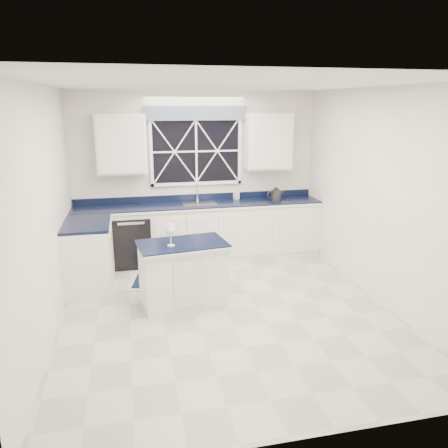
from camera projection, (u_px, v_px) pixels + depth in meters
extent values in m
plane|color=#B4B4AF|center=(226.00, 310.00, 5.45)|extent=(4.50, 4.50, 0.00)
cube|color=white|center=(196.00, 175.00, 7.21)|extent=(4.00, 0.10, 2.70)
cube|color=white|center=(200.00, 233.00, 7.17)|extent=(3.98, 0.60, 0.90)
cube|color=white|center=(89.00, 256.00, 6.06)|extent=(0.60, 1.00, 0.90)
cube|color=black|center=(200.00, 205.00, 7.04)|extent=(3.98, 0.64, 0.04)
cube|color=black|center=(132.00, 239.00, 6.95)|extent=(0.60, 0.58, 0.82)
cube|color=black|center=(196.00, 151.00, 7.08)|extent=(1.40, 0.02, 1.00)
cube|color=slate|center=(196.00, 113.00, 6.86)|extent=(1.65, 0.04, 0.22)
cube|color=white|center=(121.00, 144.00, 6.66)|extent=(0.75, 0.34, 0.90)
cube|color=white|center=(268.00, 141.00, 7.15)|extent=(0.75, 0.34, 0.90)
cylinder|color=silver|center=(197.00, 200.00, 7.24)|extent=(0.05, 0.05, 0.04)
cylinder|color=silver|center=(197.00, 191.00, 7.20)|extent=(0.02, 0.02, 0.28)
cylinder|color=silver|center=(198.00, 184.00, 7.08)|extent=(0.02, 0.18, 0.02)
cube|color=white|center=(183.00, 274.00, 5.58)|extent=(1.11, 0.73, 0.78)
cube|color=black|center=(182.00, 244.00, 5.47)|extent=(1.16, 0.79, 0.03)
cube|color=beige|center=(171.00, 281.00, 6.35)|extent=(1.29, 0.93, 0.01)
cube|color=black|center=(171.00, 280.00, 6.35)|extent=(1.14, 0.78, 0.01)
cylinder|color=#2B2B2D|center=(276.00, 195.00, 7.32)|extent=(0.21, 0.21, 0.15)
cone|color=#2B2B2D|center=(276.00, 189.00, 7.29)|extent=(0.17, 0.17, 0.07)
torus|color=#2B2B2D|center=(271.00, 195.00, 7.28)|extent=(0.13, 0.04, 0.13)
cylinder|color=#2B2B2D|center=(282.00, 193.00, 7.35)|extent=(0.08, 0.03, 0.10)
cylinder|color=white|center=(171.00, 245.00, 5.35)|extent=(0.09, 0.09, 0.01)
cylinder|color=white|center=(171.00, 239.00, 5.33)|extent=(0.01, 0.01, 0.15)
ellipsoid|color=white|center=(171.00, 230.00, 5.30)|extent=(0.12, 0.12, 0.15)
cylinder|color=tan|center=(171.00, 232.00, 5.31)|extent=(0.10, 0.10, 0.06)
imported|color=silver|center=(236.00, 194.00, 7.36)|extent=(0.10, 0.10, 0.18)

